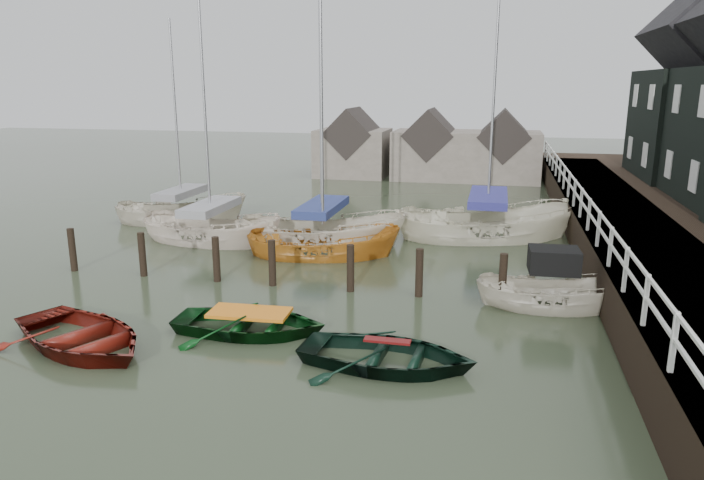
% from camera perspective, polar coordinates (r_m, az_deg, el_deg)
% --- Properties ---
extents(ground, '(120.00, 120.00, 0.00)m').
position_cam_1_polar(ground, '(16.00, -6.85, -7.69)').
color(ground, '#293220').
rests_on(ground, ground).
extents(pier, '(3.04, 32.00, 2.70)m').
position_cam_1_polar(pier, '(24.88, 22.69, 0.91)').
color(pier, black).
rests_on(pier, ground).
extents(mooring_pilings, '(13.72, 0.22, 1.80)m').
position_cam_1_polar(mooring_pilings, '(18.86, -7.01, -2.69)').
color(mooring_pilings, black).
rests_on(mooring_pilings, ground).
extents(far_sheds, '(14.00, 4.08, 4.39)m').
position_cam_1_polar(far_sheds, '(40.38, 6.87, 8.23)').
color(far_sheds, '#665B51').
rests_on(far_sheds, ground).
extents(rowboat_red, '(5.07, 4.51, 0.87)m').
position_cam_1_polar(rowboat_red, '(15.86, -23.31, -9.00)').
color(rowboat_red, '#5E150D').
rests_on(rowboat_red, ground).
extents(rowboat_green, '(3.87, 2.87, 0.77)m').
position_cam_1_polar(rowboat_green, '(15.63, -9.22, -8.32)').
color(rowboat_green, black).
rests_on(rowboat_green, ground).
extents(rowboat_dkgreen, '(3.98, 2.97, 0.79)m').
position_cam_1_polar(rowboat_dkgreen, '(13.76, 3.20, -11.38)').
color(rowboat_dkgreen, black).
rests_on(rowboat_dkgreen, ground).
extents(motorboat, '(4.07, 1.69, 2.40)m').
position_cam_1_polar(motorboat, '(17.81, 17.63, -5.61)').
color(motorboat, beige).
rests_on(motorboat, ground).
extents(sailboat_a, '(6.11, 2.88, 11.26)m').
position_cam_1_polar(sailboat_a, '(24.56, -12.60, -0.02)').
color(sailboat_a, beige).
rests_on(sailboat_a, ground).
extents(sailboat_b, '(6.59, 3.37, 12.20)m').
position_cam_1_polar(sailboat_b, '(23.55, -2.71, -0.30)').
color(sailboat_b, beige).
rests_on(sailboat_b, ground).
extents(sailboat_c, '(5.64, 3.00, 11.04)m').
position_cam_1_polar(sailboat_c, '(22.07, -2.62, -1.41)').
color(sailboat_c, '#B87222').
rests_on(sailboat_c, ground).
extents(sailboat_d, '(7.53, 4.48, 13.41)m').
position_cam_1_polar(sailboat_d, '(25.10, 12.11, 0.30)').
color(sailboat_d, beige).
rests_on(sailboat_d, ground).
extents(sailboat_e, '(5.94, 4.15, 9.56)m').
position_cam_1_polar(sailboat_e, '(28.51, -15.14, 1.76)').
color(sailboat_e, beige).
rests_on(sailboat_e, ground).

